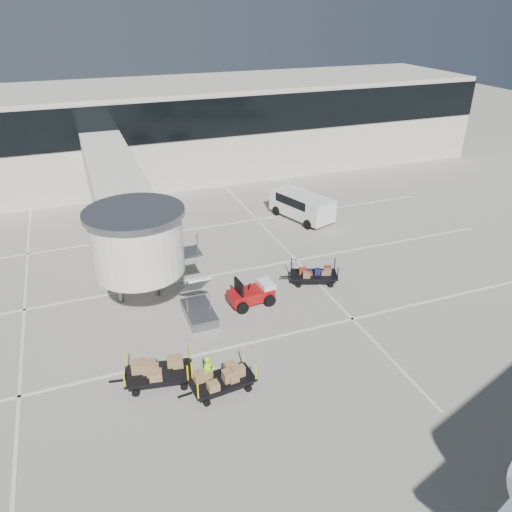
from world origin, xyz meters
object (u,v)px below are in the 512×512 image
at_px(box_cart_near, 224,379).
at_px(ground_worker, 209,372).
at_px(box_cart_far, 158,372).
at_px(minivan, 300,204).
at_px(suitcase_cart, 313,275).
at_px(baggage_tug, 252,294).

bearing_deg(box_cart_near, ground_worker, 143.05).
relative_size(box_cart_near, box_cart_far, 0.93).
distance_m(box_cart_far, minivan, 19.73).
relative_size(ground_worker, minivan, 0.30).
height_order(suitcase_cart, box_cart_near, box_cart_near).
distance_m(suitcase_cart, ground_worker, 10.38).
relative_size(baggage_tug, suitcase_cart, 0.77).
height_order(box_cart_near, ground_worker, ground_worker).
distance_m(baggage_tug, box_cart_far, 7.50).
bearing_deg(baggage_tug, box_cart_far, -148.79).
xyz_separation_m(suitcase_cart, ground_worker, (-8.13, -6.44, 0.37)).
bearing_deg(suitcase_cart, box_cart_near, -117.87).
distance_m(baggage_tug, suitcase_cart, 4.21).
bearing_deg(minivan, box_cart_near, -143.97).
bearing_deg(baggage_tug, box_cart_near, -125.94).
bearing_deg(minivan, ground_worker, -145.87).
relative_size(box_cart_far, minivan, 0.67).
xyz_separation_m(suitcase_cart, minivan, (3.41, 9.01, 0.70)).
distance_m(baggage_tug, ground_worker, 6.88).
distance_m(box_cart_near, ground_worker, 0.70).
bearing_deg(box_cart_far, suitcase_cart, 37.61).
height_order(ground_worker, minivan, minivan).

